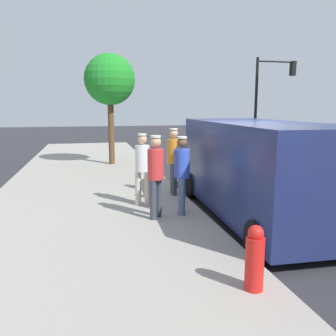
% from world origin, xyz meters
% --- Properties ---
extents(ground_plane, '(80.00, 80.00, 0.00)m').
position_xyz_m(ground_plane, '(0.00, 0.00, 0.00)').
color(ground_plane, '#2D2D33').
extents(sidewalk_slab, '(5.00, 32.00, 0.15)m').
position_xyz_m(sidewalk_slab, '(3.50, 0.00, 0.07)').
color(sidewalk_slab, '#9E998E').
rests_on(sidewalk_slab, ground).
extents(parking_meter_near, '(0.14, 0.18, 1.52)m').
position_xyz_m(parking_meter_near, '(1.35, -0.49, 1.18)').
color(parking_meter_near, gray).
rests_on(parking_meter_near, sidewalk_slab).
extents(pedestrian_in_blue, '(0.34, 0.35, 1.70)m').
position_xyz_m(pedestrian_in_blue, '(1.51, 0.25, 1.12)').
color(pedestrian_in_blue, '#4C608C').
rests_on(pedestrian_in_blue, sidewalk_slab).
extents(pedestrian_in_orange, '(0.34, 0.36, 1.77)m').
position_xyz_m(pedestrian_in_orange, '(1.28, -1.46, 1.17)').
color(pedestrian_in_orange, '#383D47').
rests_on(pedestrian_in_orange, sidewalk_slab).
extents(pedestrian_in_red, '(0.34, 0.34, 1.74)m').
position_xyz_m(pedestrian_in_red, '(2.12, 0.42, 1.15)').
color(pedestrian_in_red, '#383D47').
rests_on(pedestrian_in_red, sidewalk_slab).
extents(pedestrian_in_white, '(0.36, 0.34, 1.71)m').
position_xyz_m(pedestrian_in_white, '(2.23, -0.64, 1.13)').
color(pedestrian_in_white, beige).
rests_on(pedestrian_in_white, sidewalk_slab).
extents(parked_van, '(2.27, 5.26, 2.15)m').
position_xyz_m(parked_van, '(-0.15, 0.54, 1.15)').
color(parked_van, navy).
rests_on(parked_van, ground).
extents(traffic_light_corner, '(2.48, 0.42, 5.20)m').
position_xyz_m(traffic_light_corner, '(-6.68, -11.00, 3.52)').
color(traffic_light_corner, black).
rests_on(traffic_light_corner, ground).
extents(street_tree, '(2.03, 2.03, 4.43)m').
position_xyz_m(street_tree, '(2.54, -7.05, 3.52)').
color(street_tree, brown).
rests_on(street_tree, sidewalk_slab).
extents(fire_hydrant, '(0.24, 0.24, 0.86)m').
position_xyz_m(fire_hydrant, '(1.45, 3.58, 0.57)').
color(fire_hydrant, red).
rests_on(fire_hydrant, sidewalk_slab).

